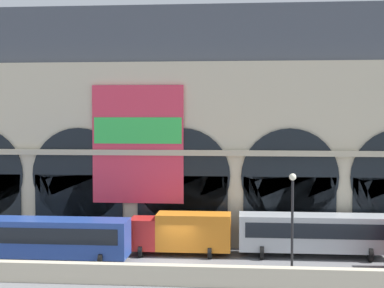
% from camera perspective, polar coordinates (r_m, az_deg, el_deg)
% --- Properties ---
extents(ground_plane, '(200.00, 200.00, 0.00)m').
position_cam_1_polar(ground_plane, '(41.24, -1.68, -11.80)').
color(ground_plane, slate).
extents(quay_parapet_wall, '(90.00, 0.70, 1.26)m').
position_cam_1_polar(quay_parapet_wall, '(36.21, -2.64, -12.88)').
color(quay_parapet_wall, beige).
rests_on(quay_parapet_wall, ground).
extents(station_building, '(51.75, 5.68, 19.16)m').
position_cam_1_polar(station_building, '(47.48, -0.60, 1.50)').
color(station_building, beige).
rests_on(station_building, ground).
extents(bus_midwest, '(11.00, 3.25, 3.10)m').
position_cam_1_polar(bus_midwest, '(42.27, -13.83, -9.03)').
color(bus_midwest, '#28479E').
rests_on(bus_midwest, ground).
extents(box_truck_center, '(7.50, 2.91, 3.12)m').
position_cam_1_polar(box_truck_center, '(43.31, -1.01, -8.76)').
color(box_truck_center, red).
rests_on(box_truck_center, ground).
extents(bus_mideast, '(11.00, 3.25, 3.10)m').
position_cam_1_polar(bus_mideast, '(43.64, 12.04, -8.63)').
color(bus_mideast, '#ADB2B7').
rests_on(bus_mideast, ground).
extents(street_lamp_quayside, '(0.44, 0.44, 6.90)m').
position_cam_1_polar(street_lamp_quayside, '(35.97, 9.96, -6.85)').
color(street_lamp_quayside, black).
rests_on(street_lamp_quayside, ground).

